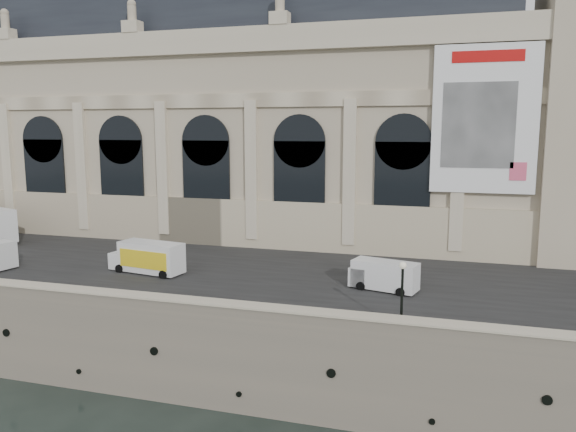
% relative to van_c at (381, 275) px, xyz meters
% --- Properties ---
extents(ground, '(260.00, 260.00, 0.00)m').
position_rel_van_c_xyz_m(ground, '(-15.61, -10.37, -7.16)').
color(ground, black).
rests_on(ground, ground).
extents(quay, '(160.00, 70.00, 6.00)m').
position_rel_van_c_xyz_m(quay, '(-15.61, 24.63, -4.16)').
color(quay, '#7A6E5E').
rests_on(quay, ground).
extents(street, '(160.00, 24.00, 0.06)m').
position_rel_van_c_xyz_m(street, '(-15.61, 3.63, -1.13)').
color(street, '#2D2D2D').
rests_on(street, quay).
extents(parapet, '(160.00, 1.40, 1.21)m').
position_rel_van_c_xyz_m(parapet, '(-15.61, -9.77, -0.54)').
color(parapet, '#7A6E5E').
rests_on(parapet, quay).
extents(museum, '(69.00, 18.70, 29.10)m').
position_rel_van_c_xyz_m(museum, '(-21.58, 20.49, 12.56)').
color(museum, '#C1B194').
rests_on(museum, quay).
extents(van_c, '(5.41, 3.09, 2.27)m').
position_rel_van_c_xyz_m(van_c, '(0.00, 0.00, 0.00)').
color(van_c, white).
rests_on(van_c, quay).
extents(box_truck, '(6.96, 3.25, 2.70)m').
position_rel_van_c_xyz_m(box_truck, '(-19.71, -0.53, 0.20)').
color(box_truck, white).
rests_on(box_truck, quay).
extents(lamp_right, '(0.44, 0.44, 4.30)m').
position_rel_van_c_xyz_m(lamp_right, '(2.28, -8.38, 0.98)').
color(lamp_right, black).
rests_on(lamp_right, quay).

